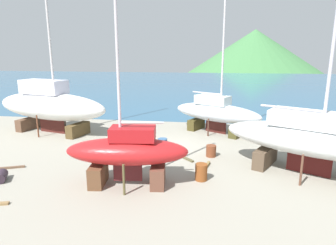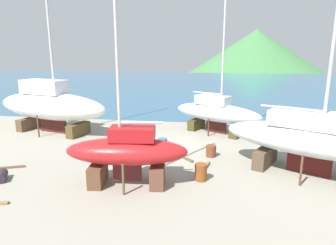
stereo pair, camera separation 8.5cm
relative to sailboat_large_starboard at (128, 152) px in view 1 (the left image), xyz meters
name	(u,v)px [view 1 (the left image)]	position (x,y,z in m)	size (l,w,h in m)	color
ground_plane	(157,170)	(1.10, 2.11, -1.79)	(49.12, 49.12, 0.00)	gray
sea_water	(197,84)	(1.10, 50.34, -1.79)	(162.61, 71.89, 0.01)	#306184
headland_hill	(254,64)	(27.61, 162.84, -1.79)	(118.15, 118.15, 38.18)	#417944
sailboat_large_starboard	(128,152)	(0.00, 0.00, 0.00)	(6.38, 2.75, 11.47)	brown
sailboat_small_center	(311,139)	(9.56, 2.78, 0.26)	(10.09, 7.41, 14.33)	brown
sailboat_mid_port	(216,112)	(4.54, 10.97, 0.00)	(8.00, 5.89, 13.49)	#443F1D
sailboat_far_slipway	(50,105)	(-9.26, 9.03, 0.61)	(11.19, 5.43, 18.54)	brown
worker	(132,143)	(-0.93, 4.24, -0.89)	(0.46, 0.28, 1.73)	#307B55
barrel_ochre	(211,151)	(4.20, 4.92, -1.41)	(0.66, 0.66, 0.75)	brown
barrel_tar_black	(201,172)	(3.69, 1.11, -1.34)	(0.65, 0.65, 0.90)	brown
barrel_blue_faded	(163,145)	(0.86, 5.62, -1.35)	(0.66, 0.66, 0.87)	#2D4E71
barrel_rust_mid	(1,176)	(-6.82, -0.55, -1.52)	(0.53, 0.53, 0.94)	#2E222C
timber_plank_near	(204,170)	(3.81, 2.37, -1.71)	(2.59, 0.16, 0.16)	olive
timber_plank_far	(180,155)	(2.16, 4.65, -1.73)	(2.76, 0.18, 0.11)	brown
timber_long_fore	(9,168)	(-7.56, 1.08, -1.73)	(1.70, 0.16, 0.11)	brown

